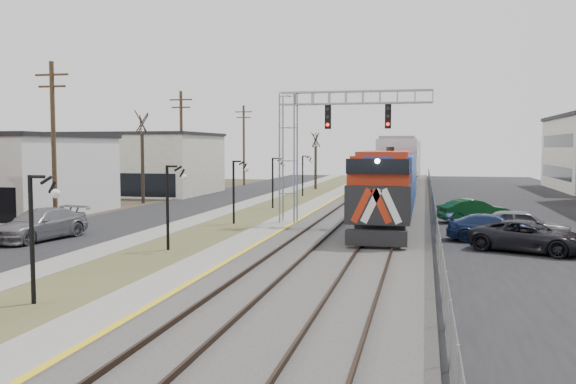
% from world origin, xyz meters
% --- Properties ---
extents(street_west, '(7.00, 120.00, 0.04)m').
position_xyz_m(street_west, '(-11.50, 35.00, 0.02)').
color(street_west, black).
rests_on(street_west, ground).
extents(sidewalk, '(2.00, 120.00, 0.08)m').
position_xyz_m(sidewalk, '(-7.00, 35.00, 0.04)').
color(sidewalk, gray).
rests_on(sidewalk, ground).
extents(grass_median, '(4.00, 120.00, 0.06)m').
position_xyz_m(grass_median, '(-4.00, 35.00, 0.03)').
color(grass_median, '#49512B').
rests_on(grass_median, ground).
extents(platform, '(2.00, 120.00, 0.24)m').
position_xyz_m(platform, '(-1.00, 35.00, 0.12)').
color(platform, gray).
rests_on(platform, ground).
extents(ballast_bed, '(8.00, 120.00, 0.20)m').
position_xyz_m(ballast_bed, '(4.00, 35.00, 0.10)').
color(ballast_bed, '#595651').
rests_on(ballast_bed, ground).
extents(parking_lot, '(16.00, 120.00, 0.04)m').
position_xyz_m(parking_lot, '(16.00, 35.00, 0.02)').
color(parking_lot, black).
rests_on(parking_lot, ground).
extents(platform_edge, '(0.24, 120.00, 0.01)m').
position_xyz_m(platform_edge, '(-0.12, 35.00, 0.24)').
color(platform_edge, gold).
rests_on(platform_edge, platform).
extents(track_near, '(1.58, 120.00, 0.15)m').
position_xyz_m(track_near, '(2.00, 35.00, 0.28)').
color(track_near, '#2D2119').
rests_on(track_near, ballast_bed).
extents(track_far, '(1.58, 120.00, 0.15)m').
position_xyz_m(track_far, '(5.50, 35.00, 0.28)').
color(track_far, '#2D2119').
rests_on(track_far, ballast_bed).
extents(train, '(3.00, 63.05, 5.33)m').
position_xyz_m(train, '(5.50, 52.45, 2.88)').
color(train, '#1541B0').
rests_on(train, ground).
extents(signal_gantry, '(9.00, 1.07, 8.15)m').
position_xyz_m(signal_gantry, '(1.22, 27.99, 5.59)').
color(signal_gantry, gray).
rests_on(signal_gantry, ground).
extents(lampposts, '(0.14, 62.14, 4.00)m').
position_xyz_m(lampposts, '(-4.00, 18.29, 2.00)').
color(lampposts, black).
rests_on(lampposts, ground).
extents(utility_poles, '(0.28, 80.28, 10.00)m').
position_xyz_m(utility_poles, '(-14.50, 25.00, 5.00)').
color(utility_poles, '#4C3823').
rests_on(utility_poles, ground).
extents(fence, '(0.04, 120.00, 1.60)m').
position_xyz_m(fence, '(8.20, 35.00, 0.80)').
color(fence, gray).
rests_on(fence, ground).
extents(bare_trees, '(12.30, 42.30, 5.95)m').
position_xyz_m(bare_trees, '(-12.66, 38.91, 2.70)').
color(bare_trees, '#382D23').
rests_on(bare_trees, ground).
extents(car_lot_c, '(5.69, 4.18, 1.44)m').
position_xyz_m(car_lot_c, '(12.30, 21.15, 0.72)').
color(car_lot_c, black).
rests_on(car_lot_c, ground).
extents(car_lot_d, '(4.99, 2.51, 1.39)m').
position_xyz_m(car_lot_d, '(11.12, 23.95, 0.70)').
color(car_lot_d, navy).
rests_on(car_lot_d, ground).
extents(car_lot_e, '(4.77, 1.93, 1.63)m').
position_xyz_m(car_lot_e, '(12.52, 24.74, 0.81)').
color(car_lot_e, slate).
rests_on(car_lot_e, ground).
extents(car_lot_f, '(4.78, 2.93, 1.49)m').
position_xyz_m(car_lot_f, '(10.74, 32.06, 0.74)').
color(car_lot_f, '#0C3E1B').
rests_on(car_lot_f, ground).
extents(car_street_b, '(3.19, 5.85, 1.61)m').
position_xyz_m(car_street_b, '(-11.79, 19.54, 0.80)').
color(car_street_b, slate).
rests_on(car_street_b, ground).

